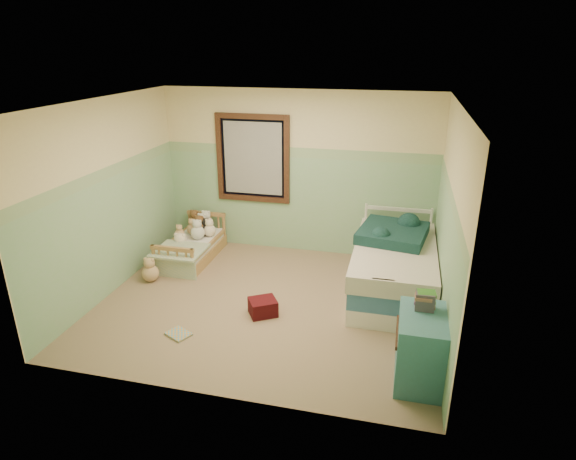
% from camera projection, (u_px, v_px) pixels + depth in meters
% --- Properties ---
extents(floor, '(4.20, 3.60, 0.02)m').
position_uv_depth(floor, '(266.00, 303.00, 6.21)').
color(floor, '#8D7051').
rests_on(floor, ground).
extents(ceiling, '(4.20, 3.60, 0.02)m').
position_uv_depth(ceiling, '(263.00, 102.00, 5.30)').
color(ceiling, silver).
rests_on(ceiling, wall_back).
extents(wall_back, '(4.20, 0.04, 2.50)m').
position_uv_depth(wall_back, '(298.00, 173.00, 7.39)').
color(wall_back, beige).
rests_on(wall_back, floor).
extents(wall_front, '(4.20, 0.04, 2.50)m').
position_uv_depth(wall_front, '(206.00, 277.00, 4.12)').
color(wall_front, beige).
rests_on(wall_front, floor).
extents(wall_left, '(0.04, 3.60, 2.50)m').
position_uv_depth(wall_left, '(108.00, 198.00, 6.22)').
color(wall_left, beige).
rests_on(wall_left, floor).
extents(wall_right, '(0.04, 3.60, 2.50)m').
position_uv_depth(wall_right, '(449.00, 225.00, 5.30)').
color(wall_right, beige).
rests_on(wall_right, floor).
extents(wainscot_mint, '(4.20, 0.01, 1.50)m').
position_uv_depth(wainscot_mint, '(297.00, 205.00, 7.55)').
color(wainscot_mint, '#91B595').
rests_on(wainscot_mint, floor).
extents(border_strip, '(4.20, 0.01, 0.15)m').
position_uv_depth(border_strip, '(298.00, 153.00, 7.26)').
color(border_strip, '#467F51').
rests_on(border_strip, wall_back).
extents(window_frame, '(1.16, 0.06, 1.36)m').
position_uv_depth(window_frame, '(253.00, 159.00, 7.43)').
color(window_frame, black).
rests_on(window_frame, wall_back).
extents(window_blinds, '(0.92, 0.01, 1.12)m').
position_uv_depth(window_blinds, '(253.00, 159.00, 7.44)').
color(window_blinds, beige).
rests_on(window_blinds, window_frame).
extents(toddler_bed_frame, '(0.65, 1.31, 0.17)m').
position_uv_depth(toddler_bed_frame, '(192.00, 253.00, 7.46)').
color(toddler_bed_frame, '#9D6A48').
rests_on(toddler_bed_frame, floor).
extents(toddler_mattress, '(0.60, 1.25, 0.12)m').
position_uv_depth(toddler_mattress, '(191.00, 245.00, 7.40)').
color(toddler_mattress, white).
rests_on(toddler_mattress, toddler_bed_frame).
extents(patchwork_quilt, '(0.71, 0.65, 0.03)m').
position_uv_depth(patchwork_quilt, '(179.00, 251.00, 7.01)').
color(patchwork_quilt, '#6594AF').
rests_on(patchwork_quilt, toddler_mattress).
extents(plush_bed_brown, '(0.22, 0.22, 0.22)m').
position_uv_depth(plush_bed_brown, '(195.00, 223.00, 7.83)').
color(plush_bed_brown, brown).
rests_on(plush_bed_brown, toddler_mattress).
extents(plush_bed_white, '(0.22, 0.22, 0.22)m').
position_uv_depth(plush_bed_white, '(207.00, 223.00, 7.78)').
color(plush_bed_white, silver).
rests_on(plush_bed_white, toddler_mattress).
extents(plush_bed_tan, '(0.17, 0.17, 0.17)m').
position_uv_depth(plush_bed_tan, '(192.00, 229.00, 7.63)').
color(plush_bed_tan, tan).
rests_on(plush_bed_tan, toddler_mattress).
extents(plush_bed_dark, '(0.19, 0.19, 0.19)m').
position_uv_depth(plush_bed_dark, '(206.00, 230.00, 7.57)').
color(plush_bed_dark, black).
rests_on(plush_bed_dark, toddler_mattress).
extents(plush_floor_cream, '(0.29, 0.29, 0.29)m').
position_uv_depth(plush_floor_cream, '(181.00, 250.00, 7.41)').
color(plush_floor_cream, '#FDEACF').
rests_on(plush_floor_cream, floor).
extents(plush_floor_tan, '(0.24, 0.24, 0.24)m').
position_uv_depth(plush_floor_tan, '(150.00, 273.00, 6.73)').
color(plush_floor_tan, tan).
rests_on(plush_floor_tan, floor).
extents(twin_bed_frame, '(0.99, 1.99, 0.22)m').
position_uv_depth(twin_bed_frame, '(392.00, 285.00, 6.44)').
color(twin_bed_frame, white).
rests_on(twin_bed_frame, floor).
extents(twin_boxspring, '(0.99, 1.99, 0.22)m').
position_uv_depth(twin_boxspring, '(394.00, 270.00, 6.36)').
color(twin_boxspring, '#305283').
rests_on(twin_boxspring, twin_bed_frame).
extents(twin_mattress, '(1.03, 2.03, 0.22)m').
position_uv_depth(twin_mattress, '(395.00, 254.00, 6.28)').
color(twin_mattress, silver).
rests_on(twin_mattress, twin_boxspring).
extents(teal_blanket, '(0.98, 1.02, 0.14)m').
position_uv_depth(teal_blanket, '(393.00, 233.00, 6.49)').
color(teal_blanket, black).
rests_on(teal_blanket, twin_mattress).
extents(dresser, '(0.45, 0.71, 0.71)m').
position_uv_depth(dresser, '(420.00, 348.00, 4.68)').
color(dresser, teal).
rests_on(dresser, floor).
extents(book_stack, '(0.18, 0.14, 0.18)m').
position_uv_depth(book_stack, '(425.00, 301.00, 4.64)').
color(book_stack, brown).
rests_on(book_stack, dresser).
extents(red_pillow, '(0.42, 0.40, 0.20)m').
position_uv_depth(red_pillow, '(263.00, 307.00, 5.91)').
color(red_pillow, maroon).
rests_on(red_pillow, floor).
extents(floor_book, '(0.34, 0.31, 0.02)m').
position_uv_depth(floor_book, '(179.00, 334.00, 5.52)').
color(floor_book, gold).
rests_on(floor_book, floor).
extents(extra_plush_0, '(0.22, 0.22, 0.22)m').
position_uv_depth(extra_plush_0, '(200.00, 228.00, 7.58)').
color(extra_plush_0, brown).
rests_on(extra_plush_0, toddler_mattress).
extents(extra_plush_1, '(0.22, 0.22, 0.22)m').
position_uv_depth(extra_plush_1, '(198.00, 233.00, 7.41)').
color(extra_plush_1, silver).
rests_on(extra_plush_1, toddler_mattress).
extents(extra_plush_2, '(0.17, 0.17, 0.17)m').
position_uv_depth(extra_plush_2, '(202.00, 227.00, 7.69)').
color(extra_plush_2, brown).
rests_on(extra_plush_2, toddler_mattress).
extents(extra_plush_3, '(0.21, 0.21, 0.21)m').
position_uv_depth(extra_plush_3, '(202.00, 225.00, 7.73)').
color(extra_plush_3, silver).
rests_on(extra_plush_3, toddler_mattress).
extents(extra_plush_4, '(0.15, 0.15, 0.15)m').
position_uv_depth(extra_plush_4, '(180.00, 234.00, 7.45)').
color(extra_plush_4, tan).
rests_on(extra_plush_4, toddler_mattress).
extents(extra_plush_5, '(0.19, 0.19, 0.19)m').
position_uv_depth(extra_plush_5, '(210.00, 230.00, 7.53)').
color(extra_plush_5, '#FDEACF').
rests_on(extra_plush_5, toddler_mattress).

